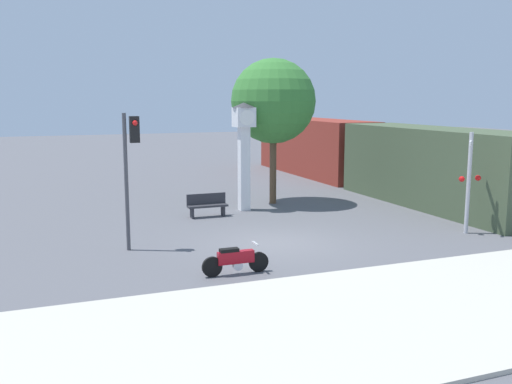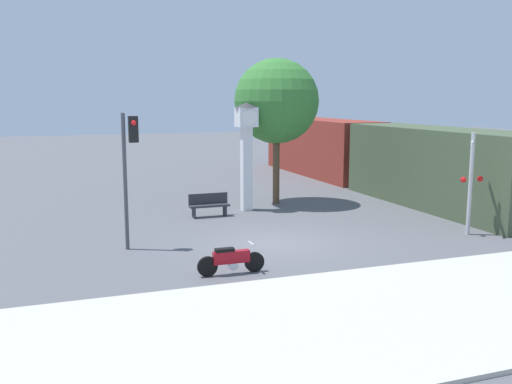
% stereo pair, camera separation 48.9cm
% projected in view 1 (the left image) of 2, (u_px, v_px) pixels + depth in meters
% --- Properties ---
extents(ground_plane, '(120.00, 120.00, 0.00)m').
position_uv_depth(ground_plane, '(275.00, 243.00, 18.58)').
color(ground_plane, '#56565B').
extents(sidewalk_strip, '(36.00, 6.00, 0.10)m').
position_uv_depth(sidewalk_strip, '(396.00, 313.00, 12.41)').
color(sidewalk_strip, '#BCB7A8').
rests_on(sidewalk_strip, ground_plane).
extents(motorcycle, '(1.86, 0.40, 0.82)m').
position_uv_depth(motorcycle, '(235.00, 260.00, 15.21)').
color(motorcycle, black).
rests_on(motorcycle, ground_plane).
extents(clock_tower, '(0.95, 0.95, 4.50)m').
position_uv_depth(clock_tower, '(244.00, 140.00, 23.60)').
color(clock_tower, white).
rests_on(clock_tower, ground_plane).
extents(freight_train, '(2.80, 22.56, 3.40)m').
position_uv_depth(freight_train, '(365.00, 155.00, 30.06)').
color(freight_train, '#425138').
rests_on(freight_train, ground_plane).
extents(traffic_light, '(0.50, 0.35, 4.23)m').
position_uv_depth(traffic_light, '(130.00, 157.00, 17.30)').
color(traffic_light, '#47474C').
rests_on(traffic_light, ground_plane).
extents(railroad_crossing_signal, '(0.90, 0.82, 3.53)m').
position_uv_depth(railroad_crossing_signal, '(469.00, 179.00, 19.63)').
color(railroad_crossing_signal, '#B7B7BC').
rests_on(railroad_crossing_signal, ground_plane).
extents(street_tree, '(3.71, 3.71, 6.40)m').
position_uv_depth(street_tree, '(273.00, 101.00, 24.90)').
color(street_tree, brown).
rests_on(street_tree, ground_plane).
extents(bench, '(1.60, 0.44, 0.92)m').
position_uv_depth(bench, '(207.00, 205.00, 22.65)').
color(bench, '#2D2D33').
rests_on(bench, ground_plane).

